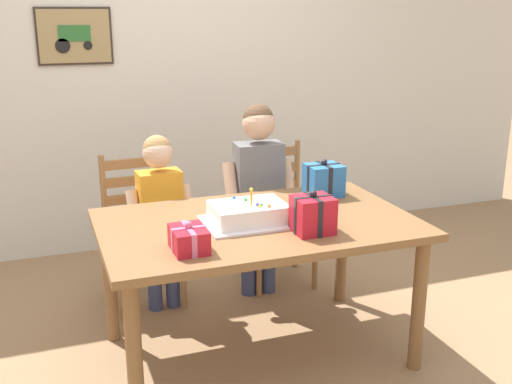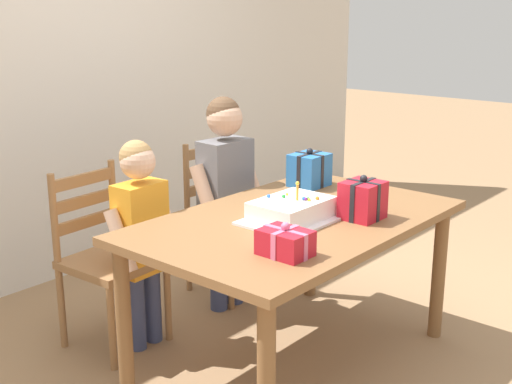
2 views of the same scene
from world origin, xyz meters
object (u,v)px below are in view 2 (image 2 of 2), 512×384
at_px(chair_left, 107,257).
at_px(child_younger, 141,224).
at_px(child_older, 226,183).
at_px(gift_box_corner_small, 285,242).
at_px(gift_box_red_large, 363,200).
at_px(dining_table, 295,235).
at_px(birthday_cake, 292,211).
at_px(gift_box_beside_cake, 309,170).
at_px(chair_right, 227,216).

bearing_deg(chair_left, child_younger, -62.00).
bearing_deg(child_older, gift_box_corner_small, -125.43).
bearing_deg(gift_box_red_large, child_younger, 120.45).
bearing_deg(gift_box_corner_small, chair_left, 91.56).
xyz_separation_m(dining_table, birthday_cake, (-0.06, -0.02, 0.14)).
height_order(chair_left, child_younger, child_younger).
distance_m(gift_box_beside_cake, chair_right, 0.68).
relative_size(gift_box_corner_small, child_younger, 0.19).
distance_m(child_older, child_younger, 0.62).
bearing_deg(gift_box_corner_small, child_older, 54.57).
bearing_deg(chair_right, dining_table, -117.76).
bearing_deg(birthday_cake, gift_box_corner_small, -145.76).
distance_m(dining_table, chair_left, 0.99).
relative_size(dining_table, birthday_cake, 3.58).
relative_size(gift_box_red_large, chair_left, 0.23).
relative_size(dining_table, gift_box_red_large, 7.45).
height_order(birthday_cake, child_older, child_older).
bearing_deg(birthday_cake, chair_right, 59.98).
bearing_deg(birthday_cake, chair_left, 114.26).
distance_m(birthday_cake, gift_box_red_large, 0.33).
xyz_separation_m(chair_right, child_older, (-0.19, -0.17, 0.28)).
bearing_deg(child_younger, chair_right, 11.93).
bearing_deg(dining_table, child_younger, 117.67).
distance_m(dining_table, child_older, 0.74).
xyz_separation_m(birthday_cake, gift_box_beside_cake, (0.56, 0.31, 0.04)).
distance_m(gift_box_red_large, child_younger, 1.10).
xyz_separation_m(gift_box_beside_cake, gift_box_corner_small, (-0.93, -0.56, -0.04)).
bearing_deg(chair_left, gift_box_red_large, -59.93).
relative_size(gift_box_corner_small, child_older, 0.17).
bearing_deg(gift_box_corner_small, chair_right, 52.25).
xyz_separation_m(gift_box_red_large, gift_box_corner_small, (-0.61, -0.02, -0.04)).
bearing_deg(child_older, chair_left, 166.39).
distance_m(birthday_cake, chair_left, 1.02).
height_order(dining_table, child_younger, child_younger).
xyz_separation_m(birthday_cake, gift_box_corner_small, (-0.36, -0.25, 0.00)).
xyz_separation_m(gift_box_beside_cake, child_younger, (-0.87, 0.39, -0.18)).
bearing_deg(child_younger, chair_left, 118.00).
bearing_deg(child_younger, gift_box_beside_cake, -24.48).
distance_m(birthday_cake, gift_box_beside_cake, 0.64).
bearing_deg(birthday_cake, child_younger, 113.32).
distance_m(gift_box_red_large, gift_box_beside_cake, 0.62).
bearing_deg(dining_table, chair_right, 62.24).
relative_size(gift_box_red_large, child_younger, 0.20).
bearing_deg(chair_left, child_older, -13.61).
relative_size(gift_box_beside_cake, child_older, 0.17).
bearing_deg(gift_box_corner_small, child_younger, 86.37).
bearing_deg(child_younger, gift_box_red_large, -59.55).
relative_size(gift_box_red_large, gift_box_corner_small, 1.03).
distance_m(dining_table, gift_box_corner_small, 0.52).
bearing_deg(gift_box_red_large, chair_left, 120.07).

